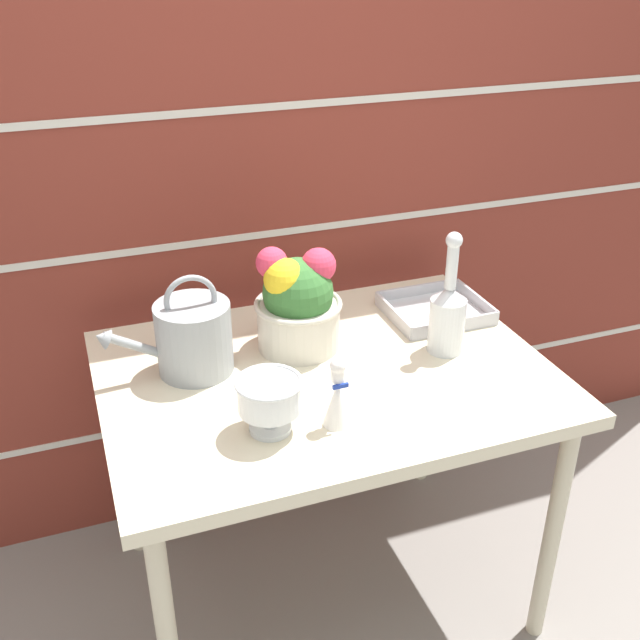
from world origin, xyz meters
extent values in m
plane|color=gray|center=(0.00, 0.00, 0.00)|extent=(12.00, 12.00, 0.00)
cube|color=maroon|center=(0.00, 0.53, 1.10)|extent=(3.60, 0.08, 2.20)
cube|color=beige|center=(0.00, 0.48, 0.34)|extent=(3.53, 0.00, 0.02)
cube|color=beige|center=(0.00, 0.48, 0.92)|extent=(3.53, 0.00, 0.02)
cube|color=beige|center=(0.00, 0.48, 1.28)|extent=(3.53, 0.00, 0.02)
cube|color=beige|center=(0.00, 0.00, 0.72)|extent=(1.09, 0.81, 0.04)
cylinder|color=beige|center=(0.49, -0.34, 0.35)|extent=(0.04, 0.04, 0.70)
cylinder|color=beige|center=(-0.49, 0.34, 0.35)|extent=(0.04, 0.04, 0.70)
cylinder|color=beige|center=(0.49, 0.34, 0.35)|extent=(0.04, 0.04, 0.70)
cylinder|color=#93999E|center=(-0.30, 0.11, 0.83)|extent=(0.18, 0.18, 0.18)
cylinder|color=#93999E|center=(-0.44, 0.11, 0.84)|extent=(0.14, 0.02, 0.09)
cone|color=#93999E|center=(-0.51, 0.11, 0.87)|extent=(0.05, 0.05, 0.06)
torus|color=#93999E|center=(-0.30, 0.11, 0.93)|extent=(0.13, 0.01, 0.13)
cylinder|color=silver|center=(-0.20, -0.19, 0.75)|extent=(0.09, 0.09, 0.01)
cylinder|color=silver|center=(-0.20, -0.19, 0.77)|extent=(0.03, 0.03, 0.04)
sphere|color=silver|center=(-0.20, -0.19, 0.78)|extent=(0.04, 0.04, 0.04)
cylinder|color=silver|center=(-0.20, -0.19, 0.83)|extent=(0.14, 0.14, 0.07)
torus|color=silver|center=(-0.20, -0.19, 0.86)|extent=(0.15, 0.15, 0.01)
cylinder|color=beige|center=(-0.02, 0.14, 0.80)|extent=(0.21, 0.21, 0.12)
torus|color=beige|center=(-0.02, 0.14, 0.86)|extent=(0.23, 0.23, 0.01)
sphere|color=#387033|center=(-0.02, 0.14, 0.89)|extent=(0.18, 0.18, 0.18)
sphere|color=yellow|center=(-0.06, 0.13, 0.94)|extent=(0.11, 0.11, 0.11)
sphere|color=#E03856|center=(-0.08, 0.16, 0.97)|extent=(0.08, 0.08, 0.08)
sphere|color=#E03856|center=(0.03, 0.13, 0.96)|extent=(0.09, 0.09, 0.09)
cylinder|color=silver|center=(0.32, -0.01, 0.81)|extent=(0.09, 0.09, 0.14)
cone|color=silver|center=(0.32, -0.01, 0.90)|extent=(0.09, 0.09, 0.03)
cylinder|color=silver|center=(0.32, -0.01, 0.97)|extent=(0.03, 0.03, 0.11)
sphere|color=silver|center=(0.32, -0.01, 1.04)|extent=(0.04, 0.04, 0.04)
cone|color=white|center=(-0.05, -0.22, 0.80)|extent=(0.06, 0.06, 0.11)
cylinder|color=white|center=(-0.05, -0.22, 0.87)|extent=(0.03, 0.03, 0.04)
sphere|color=white|center=(-0.05, -0.22, 0.89)|extent=(0.04, 0.04, 0.04)
cube|color=#193399|center=(-0.05, -0.23, 0.85)|extent=(0.04, 0.01, 0.01)
cube|color=#B7B7BC|center=(0.39, 0.17, 0.74)|extent=(0.26, 0.23, 0.01)
cube|color=#B7B7BC|center=(0.39, 0.06, 0.76)|extent=(0.26, 0.01, 0.04)
cube|color=#B7B7BC|center=(0.39, 0.29, 0.76)|extent=(0.26, 0.01, 0.04)
cube|color=#B7B7BC|center=(0.26, 0.17, 0.76)|extent=(0.01, 0.23, 0.04)
cube|color=#B7B7BC|center=(0.52, 0.17, 0.76)|extent=(0.01, 0.23, 0.04)
camera|label=1|loc=(-0.55, -1.47, 1.72)|focal=42.00mm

